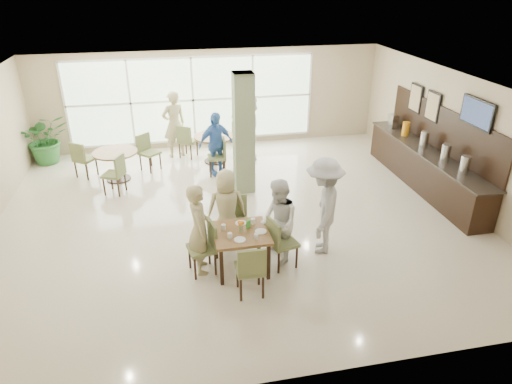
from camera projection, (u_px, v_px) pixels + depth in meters
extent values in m
plane|color=beige|center=(236.00, 214.00, 9.89)|extent=(10.00, 10.00, 0.00)
plane|color=white|center=(233.00, 86.00, 8.66)|extent=(10.00, 10.00, 0.00)
plane|color=tan|center=(210.00, 99.00, 13.24)|extent=(10.00, 0.00, 10.00)
plane|color=tan|center=(295.00, 292.00, 5.32)|extent=(10.00, 0.00, 10.00)
plane|color=tan|center=(456.00, 138.00, 10.17)|extent=(0.00, 9.00, 9.00)
plane|color=silver|center=(193.00, 100.00, 13.12)|extent=(7.00, 0.00, 7.00)
cube|color=#626C4B|center=(244.00, 134.00, 10.41)|extent=(0.45, 0.45, 2.80)
cube|color=brown|center=(241.00, 233.00, 7.81)|extent=(0.95, 0.95, 0.05)
cube|color=black|center=(222.00, 267.00, 7.55)|extent=(0.06, 0.06, 0.70)
cube|color=black|center=(268.00, 262.00, 7.69)|extent=(0.06, 0.06, 0.70)
cube|color=black|center=(216.00, 242.00, 8.25)|extent=(0.06, 0.06, 0.70)
cube|color=black|center=(259.00, 237.00, 8.39)|extent=(0.06, 0.06, 0.70)
cylinder|color=brown|center=(115.00, 152.00, 11.24)|extent=(1.09, 1.09, 0.04)
cylinder|color=black|center=(117.00, 166.00, 11.40)|extent=(0.10, 0.10, 0.71)
cylinder|color=black|center=(119.00, 179.00, 11.55)|extent=(0.60, 0.60, 0.03)
cylinder|color=brown|center=(214.00, 136.00, 12.32)|extent=(1.11, 1.11, 0.04)
cylinder|color=black|center=(215.00, 149.00, 12.48)|extent=(0.10, 0.10, 0.71)
cylinder|color=black|center=(215.00, 161.00, 12.63)|extent=(0.60, 0.60, 0.03)
cylinder|color=white|center=(230.00, 236.00, 7.59)|extent=(0.08, 0.08, 0.10)
cylinder|color=white|center=(256.00, 236.00, 7.57)|extent=(0.08, 0.08, 0.10)
cylinder|color=white|center=(223.00, 227.00, 7.84)|extent=(0.08, 0.08, 0.10)
cylinder|color=white|center=(253.00, 221.00, 8.02)|extent=(0.08, 0.08, 0.10)
cylinder|color=white|center=(240.00, 240.00, 7.55)|extent=(0.20, 0.20, 0.01)
cylinder|color=white|center=(241.00, 223.00, 8.05)|extent=(0.20, 0.20, 0.01)
cylinder|color=white|center=(261.00, 231.00, 7.79)|extent=(0.20, 0.20, 0.01)
cylinder|color=#99B27F|center=(241.00, 229.00, 7.77)|extent=(0.07, 0.07, 0.12)
sphere|color=orange|center=(242.00, 223.00, 7.73)|extent=(0.07, 0.07, 0.07)
sphere|color=orange|center=(240.00, 222.00, 7.74)|extent=(0.07, 0.07, 0.07)
sphere|color=orange|center=(240.00, 224.00, 7.70)|extent=(0.07, 0.07, 0.07)
cube|color=green|center=(248.00, 224.00, 7.88)|extent=(0.09, 0.08, 0.15)
cube|color=black|center=(424.00, 170.00, 10.97)|extent=(0.60, 4.60, 0.90)
cube|color=black|center=(427.00, 151.00, 10.77)|extent=(0.64, 4.70, 0.04)
cube|color=black|center=(442.00, 129.00, 10.59)|extent=(0.04, 4.60, 1.00)
cylinder|color=silver|center=(465.00, 165.00, 9.44)|extent=(0.20, 0.20, 0.40)
cylinder|color=silver|center=(446.00, 153.00, 10.05)|extent=(0.20, 0.20, 0.40)
cylinder|color=silver|center=(424.00, 140.00, 10.85)|extent=(0.20, 0.20, 0.40)
cylinder|color=orange|center=(406.00, 129.00, 11.65)|extent=(0.18, 0.18, 0.36)
cube|color=silver|center=(393.00, 121.00, 12.26)|extent=(0.18, 0.30, 0.36)
cube|color=black|center=(477.00, 113.00, 9.31)|extent=(0.06, 1.00, 0.58)
cube|color=#7F99CC|center=(476.00, 113.00, 9.30)|extent=(0.01, 0.92, 0.50)
cube|color=black|center=(433.00, 107.00, 10.85)|extent=(0.04, 0.55, 0.70)
cube|color=brown|center=(432.00, 107.00, 10.84)|extent=(0.01, 0.47, 0.62)
cube|color=black|center=(416.00, 98.00, 11.55)|extent=(0.04, 0.55, 0.70)
cube|color=brown|center=(415.00, 98.00, 11.55)|extent=(0.01, 0.47, 0.62)
imported|color=#2B6D2F|center=(46.00, 139.00, 12.30)|extent=(1.56, 1.56, 1.36)
imported|color=tan|center=(199.00, 229.00, 7.74)|extent=(0.42, 0.61, 1.64)
imported|color=tan|center=(227.00, 208.00, 8.55)|extent=(0.75, 0.41, 1.52)
imported|color=white|center=(279.00, 222.00, 8.00)|extent=(0.65, 0.81, 1.58)
imported|color=#ADADB0|center=(324.00, 206.00, 8.27)|extent=(1.08, 1.36, 1.85)
imported|color=#4074C2|center=(216.00, 144.00, 11.53)|extent=(1.09, 0.87, 1.63)
imported|color=white|center=(248.00, 126.00, 12.47)|extent=(0.93, 1.79, 1.86)
imported|color=tan|center=(174.00, 124.00, 12.60)|extent=(0.79, 0.66, 1.86)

